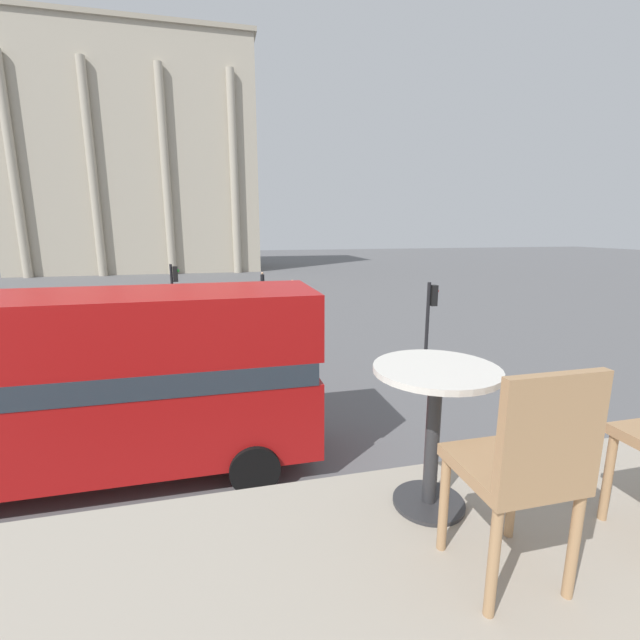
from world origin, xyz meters
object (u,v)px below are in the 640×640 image
car_maroon (140,343)px  pedestrian_white (132,321)px  traffic_light_mid (174,291)px  pedestrian_black (262,281)px  pedestrian_yellow (292,290)px  car_white (145,302)px  cafe_dining_table (434,405)px  cafe_chair_0 (523,465)px  double_decker_bus (43,384)px  plaza_building_left (138,160)px  traffic_light_near (430,316)px

car_maroon → pedestrian_white: pedestrian_white is taller
traffic_light_mid → pedestrian_black: size_ratio=2.15×
pedestrian_yellow → pedestrian_white: (-8.91, -7.49, -0.07)m
pedestrian_yellow → pedestrian_black: (-1.34, 6.41, -0.04)m
car_maroon → pedestrian_white: (-0.89, 3.53, 0.21)m
car_white → car_maroon: bearing=-162.6°
car_white → pedestrian_black: pedestrian_black is taller
cafe_dining_table → pedestrian_white: 20.07m
cafe_chair_0 → car_maroon: (-4.07, 16.16, -3.56)m
cafe_dining_table → pedestrian_white: size_ratio=0.46×
cafe_chair_0 → pedestrian_white: size_ratio=0.57×
car_white → double_decker_bus: bearing=-166.8°
cafe_chair_0 → pedestrian_yellow: bearing=88.1°
plaza_building_left → traffic_light_mid: plaza_building_left is taller
cafe_chair_0 → pedestrian_yellow: 27.67m
traffic_light_near → double_decker_bus: bearing=-158.6°
plaza_building_left → traffic_light_near: 48.62m
cafe_dining_table → car_white: size_ratio=0.17×
plaza_building_left → car_white: (4.04, -30.04, -12.39)m
traffic_light_near → car_white: bearing=127.3°
cafe_dining_table → cafe_chair_0: bearing=-81.9°
double_decker_bus → pedestrian_black: (7.03, 25.96, -1.24)m
cafe_dining_table → pedestrian_yellow: bearing=81.4°
double_decker_bus → cafe_dining_table: size_ratio=14.52×
traffic_light_near → car_maroon: size_ratio=0.80×
cafe_dining_table → pedestrian_yellow: cafe_dining_table is taller
traffic_light_near → car_white: size_ratio=0.80×
traffic_light_mid → car_white: 7.86m
double_decker_bus → car_maroon: 8.66m
traffic_light_near → traffic_light_mid: size_ratio=0.95×
car_white → pedestrian_white: size_ratio=2.64×
car_maroon → traffic_light_mid: bearing=-55.4°
cafe_dining_table → traffic_light_near: bearing=61.7°
pedestrian_yellow → cafe_dining_table: bearing=168.0°
double_decker_bus → cafe_chair_0: (4.42, -7.64, 2.08)m
pedestrian_yellow → pedestrian_black: pedestrian_yellow is taller
traffic_light_mid → car_maroon: bearing=-110.4°
traffic_light_near → traffic_light_mid: traffic_light_mid is taller
double_decker_bus → car_white: (-0.95, 18.86, -1.48)m
cafe_dining_table → pedestrian_yellow: 27.16m
plaza_building_left → cafe_dining_table: bearing=-80.5°
car_maroon → pedestrian_black: (6.68, 17.43, 0.24)m
car_maroon → car_white: 10.41m
double_decker_bus → pedestrian_white: (-0.55, 12.06, -1.27)m
cafe_dining_table → car_white: 26.74m
double_decker_bus → car_white: double_decker_bus is taller
cafe_dining_table → traffic_light_mid: bearing=98.7°
traffic_light_mid → car_white: traffic_light_mid is taller
double_decker_bus → traffic_light_near: double_decker_bus is taller
cafe_dining_table → traffic_light_mid: cafe_dining_table is taller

